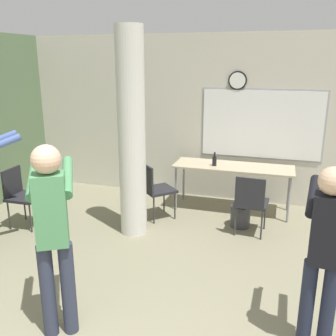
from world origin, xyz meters
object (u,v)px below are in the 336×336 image
object	(u,v)px
chair_by_left_wall	(21,193)
bottle_on_table	(214,161)
person_playing_side	(325,247)
chair_table_right	(251,200)
chair_table_left	(155,187)
person_playing_front	(53,227)
folding_table	(233,169)

from	to	relation	value
chair_by_left_wall	bottle_on_table	bearing A→B (deg)	28.78
person_playing_side	chair_table_right	bearing A→B (deg)	109.69
bottle_on_table	chair_table_left	bearing A→B (deg)	-143.39
person_playing_side	person_playing_front	bearing A→B (deg)	-168.17
person_playing_side	person_playing_front	size ratio (longest dim) A/B	0.93
bottle_on_table	person_playing_side	xyz separation A→B (m)	(1.38, -2.77, 0.11)
person_playing_side	bottle_on_table	bearing A→B (deg)	116.39
chair_by_left_wall	folding_table	bearing A→B (deg)	27.53
chair_table_left	folding_table	bearing A→B (deg)	31.69
person_playing_front	chair_table_right	bearing A→B (deg)	59.73
folding_table	bottle_on_table	distance (m)	0.33
folding_table	chair_by_left_wall	xyz separation A→B (m)	(-2.87, -1.49, -0.19)
chair_table_right	folding_table	bearing A→B (deg)	113.50
folding_table	person_playing_side	distance (m)	3.06
chair_table_right	chair_by_left_wall	xyz separation A→B (m)	(-3.23, -0.67, 0.00)
chair_by_left_wall	person_playing_front	xyz separation A→B (m)	(1.78, -1.81, 0.51)
folding_table	chair_table_right	distance (m)	0.92
folding_table	chair_table_right	xyz separation A→B (m)	(0.36, -0.83, -0.19)
chair_by_left_wall	person_playing_front	bearing A→B (deg)	-45.53
bottle_on_table	person_playing_front	world-z (taller)	person_playing_front
bottle_on_table	chair_table_left	xyz separation A→B (m)	(-0.80, -0.59, -0.33)
chair_table_right	person_playing_side	xyz separation A→B (m)	(0.72, -2.03, 0.44)
chair_table_left	person_playing_front	bearing A→B (deg)	-89.94
chair_table_left	person_playing_front	xyz separation A→B (m)	(0.00, -2.63, 0.51)
folding_table	person_playing_front	xyz separation A→B (m)	(-1.09, -3.31, 0.32)
bottle_on_table	person_playing_front	distance (m)	3.33
bottle_on_table	chair_by_left_wall	xyz separation A→B (m)	(-2.58, -1.41, -0.33)
bottle_on_table	chair_table_left	size ratio (longest dim) A/B	0.25
chair_table_right	person_playing_front	distance (m)	2.92
folding_table	bottle_on_table	xyz separation A→B (m)	(-0.29, -0.08, 0.14)
person_playing_side	person_playing_front	distance (m)	2.22
chair_by_left_wall	person_playing_side	distance (m)	4.20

